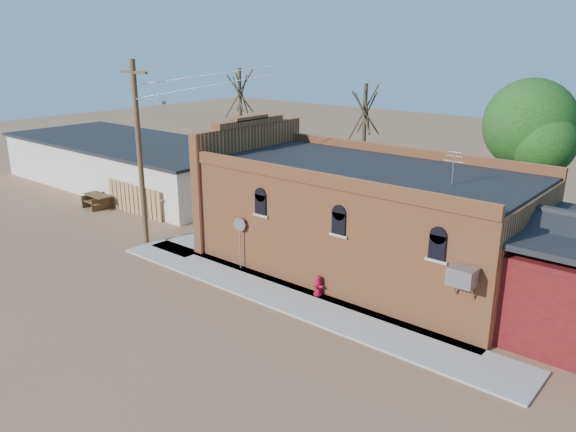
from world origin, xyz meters
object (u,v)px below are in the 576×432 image
Objects in this scene: brick_bar at (359,217)px; fire_hydrant at (318,285)px; stop_sign at (240,229)px; trash_barrel at (206,232)px; utility_pole at (140,150)px; picnic_table at (98,199)px.

fire_hydrant is at bearing -81.46° from brick_bar.
brick_bar is at bearing 57.20° from stop_sign.
stop_sign reaches higher than trash_barrel.
brick_bar is at bearing 85.10° from fire_hydrant.
brick_bar is 8.24m from trash_barrel.
brick_bar is 6.90× the size of stop_sign.
brick_bar is 19.38× the size of trash_barrel.
stop_sign is (-4.31, 0.00, 1.42)m from fire_hydrant.
utility_pole is 5.18m from trash_barrel.
picnic_table is (-17.35, -2.29, -1.80)m from brick_bar.
trash_barrel reaches higher than picnic_table.
utility_pole is at bearing -134.62° from trash_barrel.
utility_pole is 8.90m from picnic_table.
brick_bar reaches higher than fire_hydrant.
picnic_table is at bearing 165.19° from utility_pole.
fire_hydrant reaches higher than picnic_table.
trash_barrel is (2.06, 2.09, -4.27)m from utility_pole.
utility_pole reaches higher than stop_sign.
picnic_table is (-7.56, 2.00, -4.23)m from utility_pole.
stop_sign reaches higher than picnic_table.
utility_pole is 4.34× the size of picnic_table.
trash_barrel is (-3.97, 1.49, -1.40)m from stop_sign.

